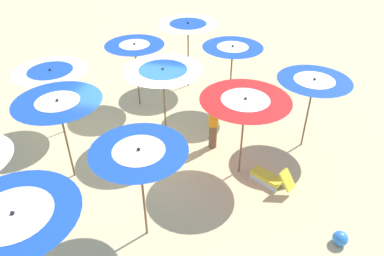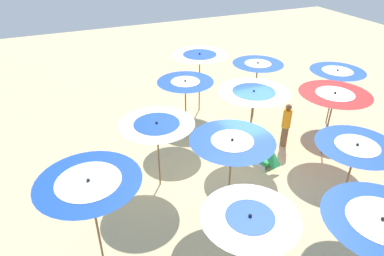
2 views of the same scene
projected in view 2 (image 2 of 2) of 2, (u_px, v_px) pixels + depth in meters
ground at (248, 174)px, 11.21m from camera, size 39.67×39.67×0.04m
beach_umbrella_0 at (336, 76)px, 13.08m from camera, size 2.03×2.03×2.27m
beach_umbrella_1 at (258, 68)px, 13.42m from camera, size 1.96×1.96×2.38m
beach_umbrella_2 at (200, 59)px, 13.85m from camera, size 2.20×2.20×2.55m
beach_umbrella_3 at (334, 98)px, 11.10m from camera, size 2.27×2.27×2.37m
beach_umbrella_4 at (253, 96)px, 11.01m from camera, size 2.25×2.25×2.46m
beach_umbrella_5 at (185, 87)px, 12.07m from camera, size 1.97×1.97×2.32m
beach_umbrella_6 at (355, 152)px, 8.38m from camera, size 1.96×1.96×2.46m
beach_umbrella_7 at (232, 147)px, 8.65m from camera, size 2.14×2.14×2.41m
beach_umbrella_8 at (157, 129)px, 9.74m from camera, size 2.14×2.14×2.22m
beach_umbrella_9 at (379, 228)px, 6.36m from camera, size 2.16×2.16×2.41m
beach_umbrella_10 at (249, 225)px, 6.70m from camera, size 1.93×1.93×2.22m
beach_umbrella_11 at (90, 188)px, 7.10m from camera, size 2.18×2.18×2.53m
lounger_0 at (349, 147)px, 12.11m from camera, size 0.93×1.21×0.68m
lounger_3 at (262, 159)px, 11.54m from camera, size 1.26×0.62×0.59m
beachgoer_1 at (286, 125)px, 12.20m from camera, size 0.30×0.30×1.65m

